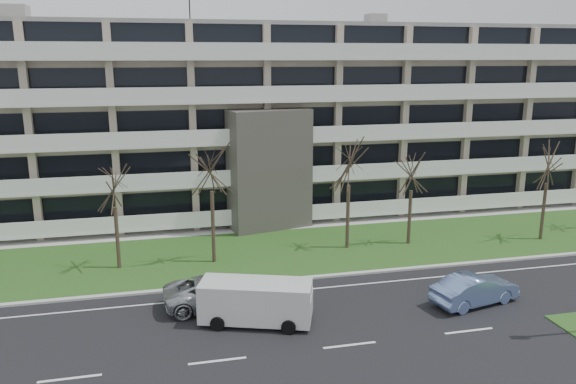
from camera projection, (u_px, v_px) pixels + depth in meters
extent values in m
plane|color=black|center=(350.00, 345.00, 25.46)|extent=(160.00, 160.00, 0.00)
cube|color=#294A18|center=(286.00, 251.00, 37.76)|extent=(90.00, 10.00, 0.06)
cube|color=#B2B2AD|center=(305.00, 278.00, 33.01)|extent=(90.00, 0.35, 0.12)
cube|color=#B2B2AD|center=(270.00, 227.00, 42.96)|extent=(90.00, 2.00, 0.08)
cube|color=white|center=(312.00, 289.00, 31.61)|extent=(90.00, 0.12, 0.01)
cube|color=tan|center=(253.00, 120.00, 47.83)|extent=(60.00, 12.00, 15.00)
cube|color=gray|center=(252.00, 26.00, 46.03)|extent=(60.50, 12.50, 0.30)
cube|color=#4C4742|center=(269.00, 170.00, 41.91)|extent=(6.39, 3.69, 9.00)
cube|color=black|center=(270.00, 203.00, 42.31)|extent=(4.92, 1.19, 3.50)
cube|color=gray|center=(14.00, 13.00, 41.89)|extent=(2.00, 2.00, 1.20)
cylinder|color=black|center=(189.00, 1.00, 44.49)|extent=(0.10, 0.10, 3.50)
cube|color=black|center=(267.00, 198.00, 43.40)|extent=(58.00, 0.10, 1.80)
cube|color=white|center=(269.00, 219.00, 43.11)|extent=(58.00, 1.40, 0.22)
cube|color=white|center=(271.00, 214.00, 42.36)|extent=(58.00, 0.08, 1.00)
cube|color=black|center=(267.00, 160.00, 42.70)|extent=(58.00, 0.10, 1.80)
cube|color=white|center=(269.00, 181.00, 42.41)|extent=(58.00, 1.40, 0.22)
cube|color=white|center=(270.00, 175.00, 41.65)|extent=(58.00, 0.08, 1.00)
cube|color=black|center=(267.00, 120.00, 41.99)|extent=(58.00, 0.10, 1.80)
cube|color=white|center=(268.00, 141.00, 41.70)|extent=(58.00, 1.40, 0.22)
cube|color=white|center=(270.00, 135.00, 40.94)|extent=(58.00, 0.08, 1.00)
cube|color=black|center=(266.00, 80.00, 41.28)|extent=(58.00, 0.10, 1.80)
cube|color=white|center=(268.00, 101.00, 40.99)|extent=(58.00, 1.40, 0.22)
cube|color=white|center=(270.00, 93.00, 40.24)|extent=(58.00, 0.08, 1.00)
cube|color=black|center=(266.00, 37.00, 40.58)|extent=(58.00, 0.10, 1.80)
cube|color=white|center=(268.00, 59.00, 40.29)|extent=(58.00, 1.40, 0.22)
cube|color=white|center=(269.00, 50.00, 39.53)|extent=(58.00, 0.08, 1.00)
imported|color=#AEB0B5|center=(220.00, 291.00, 29.30)|extent=(5.91, 2.94, 1.61)
imported|color=#7793CF|center=(475.00, 289.00, 29.57)|extent=(5.11, 2.73, 1.60)
cube|color=silver|center=(256.00, 301.00, 27.37)|extent=(5.78, 3.67, 1.91)
cube|color=black|center=(256.00, 290.00, 27.24)|extent=(5.35, 3.40, 0.70)
cube|color=silver|center=(308.00, 306.00, 27.15)|extent=(0.96, 1.92, 1.20)
cylinder|color=black|center=(218.00, 323.00, 26.76)|extent=(0.75, 0.47, 0.70)
cylinder|color=black|center=(226.00, 305.00, 28.71)|extent=(0.75, 0.47, 0.70)
cylinder|color=black|center=(289.00, 327.00, 26.42)|extent=(0.75, 0.47, 0.70)
cylinder|color=black|center=(293.00, 308.00, 28.36)|extent=(0.75, 0.47, 0.70)
cylinder|color=#382B21|center=(117.00, 238.00, 34.24)|extent=(0.24, 0.24, 3.92)
cylinder|color=#382B21|center=(213.00, 227.00, 35.16)|extent=(0.24, 0.24, 4.66)
cylinder|color=#382B21|center=(348.00, 217.00, 37.84)|extent=(0.24, 0.24, 4.42)
cylinder|color=#382B21|center=(410.00, 218.00, 38.76)|extent=(0.24, 0.24, 3.83)
cylinder|color=#382B21|center=(543.00, 212.00, 39.65)|extent=(0.24, 0.24, 4.14)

